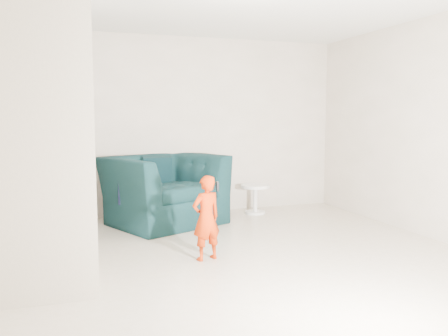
% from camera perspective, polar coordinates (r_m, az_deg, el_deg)
% --- Properties ---
extents(floor, '(5.50, 5.50, 0.00)m').
position_cam_1_polar(floor, '(4.93, 2.85, -11.36)').
color(floor, tan).
rests_on(floor, ground).
extents(back_wall, '(5.00, 0.00, 5.00)m').
position_cam_1_polar(back_wall, '(7.33, -5.00, 5.08)').
color(back_wall, '#AEA28E').
rests_on(back_wall, floor).
extents(armchair, '(1.85, 1.76, 0.95)m').
position_cam_1_polar(armchair, '(6.66, -7.27, -2.62)').
color(armchair, black).
rests_on(armchair, floor).
extents(toddler, '(0.37, 0.29, 0.89)m').
position_cam_1_polar(toddler, '(4.94, -2.16, -6.02)').
color(toddler, '#9F2805').
rests_on(toddler, floor).
extents(side_table, '(0.45, 0.45, 0.45)m').
position_cam_1_polar(side_table, '(7.32, 3.78, -3.16)').
color(side_table, silver).
rests_on(side_table, floor).
extents(staircase, '(1.02, 3.03, 3.62)m').
position_cam_1_polar(staircase, '(4.96, -21.63, -0.50)').
color(staircase, '#ADA089').
rests_on(staircase, floor).
extents(cushion, '(0.42, 0.20, 0.41)m').
position_cam_1_polar(cushion, '(6.94, -8.08, -0.23)').
color(cushion, black).
rests_on(cushion, armchair).
extents(throw, '(0.04, 0.44, 0.49)m').
position_cam_1_polar(throw, '(6.48, -12.64, -1.86)').
color(throw, black).
rests_on(throw, armchair).
extents(phone, '(0.02, 0.05, 0.10)m').
position_cam_1_polar(phone, '(4.88, -0.80, -2.23)').
color(phone, black).
rests_on(phone, toddler).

